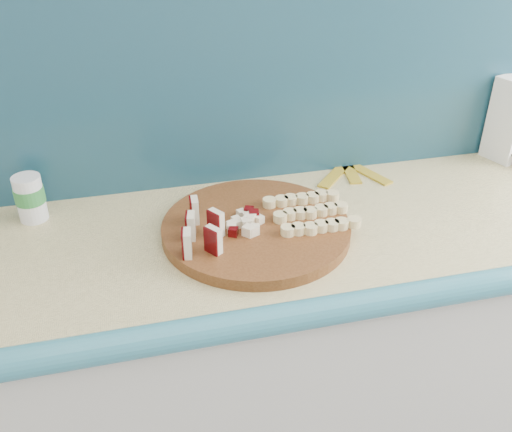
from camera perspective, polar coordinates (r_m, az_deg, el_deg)
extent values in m
cube|color=white|center=(1.51, 5.35, 18.06)|extent=(3.60, 0.04, 2.60)
cube|color=beige|center=(1.73, 10.40, -13.56)|extent=(2.20, 0.60, 0.88)
cube|color=tan|center=(1.45, 12.09, -0.63)|extent=(2.20, 0.60, 0.03)
cube|color=teal|center=(1.24, 17.82, -7.79)|extent=(2.20, 0.06, 0.03)
cube|color=teal|center=(1.57, 8.79, 13.07)|extent=(2.20, 0.02, 0.50)
cylinder|color=#48260F|center=(1.34, 0.00, -1.24)|extent=(0.45, 0.45, 0.03)
cube|color=beige|center=(1.21, -6.85, -2.74)|extent=(0.02, 0.04, 0.06)
cube|color=#3F0406|center=(1.21, -7.31, -2.81)|extent=(0.00, 0.04, 0.06)
cube|color=beige|center=(1.27, -6.46, -1.01)|extent=(0.02, 0.04, 0.06)
cube|color=#3F0406|center=(1.27, -6.91, -1.07)|extent=(0.00, 0.04, 0.06)
cube|color=beige|center=(1.33, -6.11, 0.58)|extent=(0.02, 0.04, 0.06)
cube|color=#3F0406|center=(1.33, -6.54, 0.52)|extent=(0.00, 0.04, 0.06)
cube|color=beige|center=(1.22, -4.23, -2.38)|extent=(0.02, 0.04, 0.06)
cube|color=#3F0406|center=(1.22, -4.69, -2.45)|extent=(0.00, 0.04, 0.06)
cube|color=beige|center=(1.28, -3.97, -0.67)|extent=(0.02, 0.04, 0.06)
cube|color=#3F0406|center=(1.28, -4.41, -0.73)|extent=(0.00, 0.04, 0.06)
cube|color=#F3E3C2|center=(1.32, -0.72, -0.43)|extent=(0.02, 0.02, 0.02)
cube|color=#F3E3C2|center=(1.33, -0.50, -0.23)|extent=(0.02, 0.02, 0.02)
cube|color=#3F0406|center=(1.34, -0.57, 0.05)|extent=(0.02, 0.02, 0.02)
cube|color=#F3E3C2|center=(1.33, -1.08, -0.22)|extent=(0.02, 0.02, 0.02)
cube|color=#F3E3C2|center=(1.34, -1.40, -0.06)|extent=(0.02, 0.02, 0.02)
cube|color=#F3E3C2|center=(1.34, -1.97, -0.02)|extent=(0.02, 0.02, 0.02)
cube|color=#F3E3C2|center=(1.32, -1.66, -0.37)|extent=(0.02, 0.02, 0.02)
cube|color=#F3E3C2|center=(1.32, -2.08, -0.51)|extent=(0.02, 0.02, 0.02)
cube|color=#3F0406|center=(1.31, -2.34, -0.80)|extent=(0.02, 0.02, 0.02)
cube|color=#F3E3C2|center=(1.31, -1.56, -0.76)|extent=(0.02, 0.02, 0.02)
cube|color=#F3E3C2|center=(1.30, -1.42, -1.03)|extent=(0.02, 0.02, 0.02)
cube|color=#F3E3C2|center=(1.31, -1.06, -0.69)|extent=(0.02, 0.02, 0.02)
cube|color=#F3E3C2|center=(1.31, -0.70, -0.83)|extent=(0.02, 0.02, 0.02)
cube|color=#F3E3C2|center=(1.31, -0.15, -0.82)|extent=(0.02, 0.02, 0.02)
cube|color=#3F0406|center=(1.32, -0.63, -0.53)|extent=(0.02, 0.02, 0.02)
cylinder|color=beige|center=(1.28, 3.13, -1.55)|extent=(0.03, 0.03, 0.02)
cylinder|color=beige|center=(1.29, 4.26, -1.39)|extent=(0.03, 0.03, 0.02)
cylinder|color=beige|center=(1.30, 5.37, -1.22)|extent=(0.03, 0.03, 0.02)
cylinder|color=beige|center=(1.31, 6.46, -1.06)|extent=(0.03, 0.03, 0.02)
cylinder|color=beige|center=(1.32, 7.54, -0.91)|extent=(0.03, 0.03, 0.02)
cylinder|color=beige|center=(1.33, 8.61, -0.75)|extent=(0.03, 0.03, 0.02)
cylinder|color=beige|center=(1.34, 9.66, -0.60)|extent=(0.03, 0.03, 0.02)
cylinder|color=beige|center=(1.34, 2.29, -0.06)|extent=(0.03, 0.03, 0.02)
cylinder|color=beige|center=(1.34, 3.37, 0.09)|extent=(0.03, 0.03, 0.02)
cylinder|color=beige|center=(1.35, 4.44, 0.24)|extent=(0.03, 0.03, 0.02)
cylinder|color=beige|center=(1.36, 5.50, 0.38)|extent=(0.03, 0.03, 0.02)
cylinder|color=beige|center=(1.37, 6.55, 0.52)|extent=(0.03, 0.03, 0.02)
cylinder|color=beige|center=(1.38, 7.58, 0.66)|extent=(0.03, 0.03, 0.02)
cylinder|color=beige|center=(1.39, 8.60, 0.80)|extent=(0.03, 0.03, 0.02)
cylinder|color=beige|center=(1.39, 1.51, 1.32)|extent=(0.03, 0.03, 0.02)
cylinder|color=beige|center=(1.40, 2.56, 1.45)|extent=(0.03, 0.03, 0.02)
cylinder|color=beige|center=(1.41, 3.59, 1.59)|extent=(0.03, 0.03, 0.02)
cylinder|color=beige|center=(1.41, 4.62, 1.72)|extent=(0.03, 0.03, 0.02)
cylinder|color=beige|center=(1.42, 5.63, 1.85)|extent=(0.03, 0.03, 0.02)
cylinder|color=beige|center=(1.43, 6.63, 1.98)|extent=(0.03, 0.03, 0.02)
cylinder|color=beige|center=(1.44, 7.62, 2.10)|extent=(0.03, 0.03, 0.02)
cylinder|color=white|center=(1.48, -21.65, 1.66)|extent=(0.07, 0.07, 0.12)
cylinder|color=#2F823A|center=(1.47, -21.72, 1.99)|extent=(0.07, 0.07, 0.04)
cube|color=gold|center=(1.61, 7.77, 3.95)|extent=(0.13, 0.13, 0.01)
cube|color=gold|center=(1.64, 9.38, 4.44)|extent=(0.05, 0.15, 0.01)
cube|color=gold|center=(1.64, 11.26, 4.16)|extent=(0.09, 0.15, 0.01)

